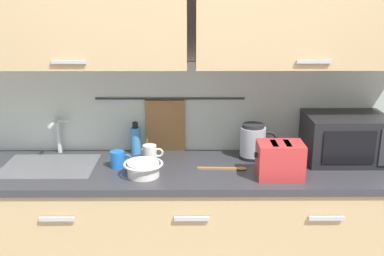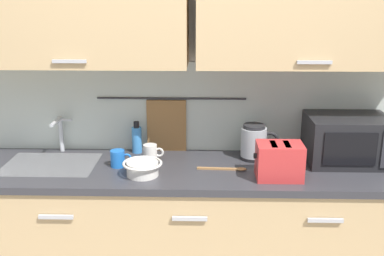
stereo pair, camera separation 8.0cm
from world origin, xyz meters
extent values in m
cube|color=tan|center=(0.00, 0.30, 0.43)|extent=(2.50, 0.60, 0.86)
cube|color=#B7B7BC|center=(-0.69, -0.01, 0.74)|extent=(0.18, 0.02, 0.02)
cube|color=#B7B7BC|center=(0.00, -0.01, 0.74)|extent=(0.18, 0.02, 0.02)
cube|color=#B7B7BC|center=(0.69, -0.01, 0.74)|extent=(0.18, 0.02, 0.02)
cube|color=#333338|center=(0.00, 0.30, 0.88)|extent=(2.53, 0.63, 0.04)
cube|color=#9EA0A5|center=(-0.81, 0.32, 0.85)|extent=(0.52, 0.38, 0.09)
cube|color=silver|center=(0.00, 0.63, 1.25)|extent=(3.70, 0.06, 2.50)
cube|color=beige|center=(0.00, 0.59, 1.18)|extent=(2.50, 0.01, 0.55)
cube|color=tan|center=(-0.64, 0.43, 1.80)|extent=(1.23, 0.33, 0.70)
cube|color=#B7B7BC|center=(-0.64, 0.26, 1.50)|extent=(0.18, 0.01, 0.02)
cube|color=tan|center=(0.64, 0.43, 1.80)|extent=(1.23, 0.33, 0.70)
cube|color=#B7B7BC|center=(0.64, 0.26, 1.50)|extent=(0.18, 0.01, 0.02)
cylinder|color=#333338|center=(-0.13, 0.58, 1.23)|extent=(0.90, 0.01, 0.01)
cube|color=olive|center=(-0.16, 0.58, 1.05)|extent=(0.24, 0.02, 0.34)
cylinder|color=#B2B5BA|center=(-0.81, 0.55, 1.01)|extent=(0.03, 0.03, 0.22)
cylinder|color=#B2B5BA|center=(-0.81, 0.47, 1.11)|extent=(0.02, 0.16, 0.02)
cube|color=#B2B5BA|center=(-0.77, 0.55, 1.10)|extent=(0.07, 0.02, 0.01)
cube|color=black|center=(0.89, 0.41, 1.04)|extent=(0.46, 0.34, 0.27)
cube|color=black|center=(0.86, 0.24, 1.04)|extent=(0.29, 0.01, 0.18)
cylinder|color=black|center=(0.36, 0.45, 0.91)|extent=(0.16, 0.16, 0.02)
cylinder|color=#B2B7BC|center=(0.36, 0.45, 1.00)|extent=(0.15, 0.15, 0.17)
cylinder|color=#262628|center=(0.36, 0.45, 1.10)|extent=(0.13, 0.13, 0.02)
torus|color=black|center=(0.45, 0.45, 1.01)|extent=(0.11, 0.02, 0.11)
cylinder|color=#3F8CD8|center=(-0.34, 0.53, 0.98)|extent=(0.06, 0.06, 0.16)
cylinder|color=black|center=(-0.34, 0.53, 1.08)|extent=(0.03, 0.03, 0.04)
cylinder|color=silver|center=(-0.24, 0.40, 0.95)|extent=(0.08, 0.08, 0.09)
torus|color=silver|center=(-0.19, 0.40, 0.95)|extent=(0.06, 0.01, 0.06)
cylinder|color=silver|center=(-0.26, 0.17, 0.94)|extent=(0.17, 0.17, 0.07)
torus|color=silver|center=(-0.26, 0.17, 0.97)|extent=(0.21, 0.21, 0.01)
cube|color=red|center=(0.47, 0.15, 1.00)|extent=(0.24, 0.17, 0.19)
cube|color=black|center=(0.43, 0.15, 1.08)|extent=(0.03, 0.12, 0.01)
cube|color=black|center=(0.50, 0.15, 1.08)|extent=(0.03, 0.12, 0.01)
cube|color=black|center=(0.34, 0.15, 1.02)|extent=(0.02, 0.02, 0.02)
cylinder|color=blue|center=(-0.42, 0.30, 0.95)|extent=(0.08, 0.08, 0.09)
torus|color=blue|center=(-0.36, 0.30, 0.95)|extent=(0.06, 0.01, 0.06)
cube|color=#9E7042|center=(0.14, 0.26, 0.91)|extent=(0.22, 0.03, 0.01)
ellipsoid|color=#9E7042|center=(0.28, 0.26, 0.91)|extent=(0.06, 0.04, 0.01)
camera|label=1|loc=(-0.01, -2.12, 1.85)|focal=43.00mm
camera|label=2|loc=(0.07, -2.12, 1.85)|focal=43.00mm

